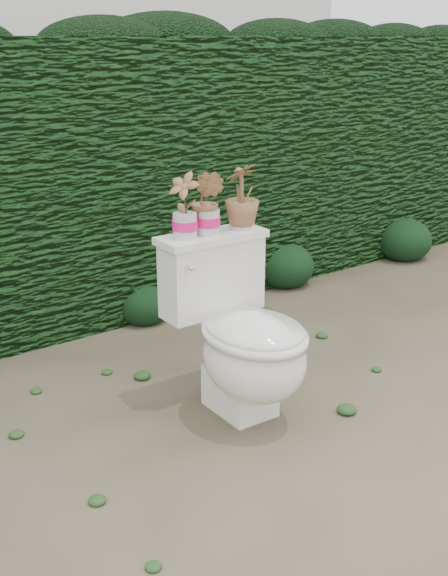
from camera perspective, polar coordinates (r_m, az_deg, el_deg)
ground at (r=3.44m, az=2.44°, el=-8.41°), size 60.00×60.00×0.00m
hedge at (r=4.47m, az=-10.62°, el=8.69°), size 8.00×1.00×1.60m
toilet at (r=3.14m, az=1.51°, el=-4.03°), size 0.51×0.69×0.78m
potted_plant_left at (r=3.09m, az=-3.13°, el=6.38°), size 0.14×0.17×0.27m
potted_plant_center at (r=3.15m, az=-1.30°, el=6.65°), size 0.17×0.19×0.27m
potted_plant_right at (r=3.25m, az=1.44°, el=7.15°), size 0.19×0.19×0.28m
liriope_clump_2 at (r=4.27m, az=-6.38°, el=-1.00°), size 0.31×0.31×0.25m
liriope_clump_3 at (r=4.89m, az=4.85°, el=2.09°), size 0.39×0.39×0.32m
liriope_clump_4 at (r=5.63m, az=14.07°, el=3.96°), size 0.41×0.41×0.33m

